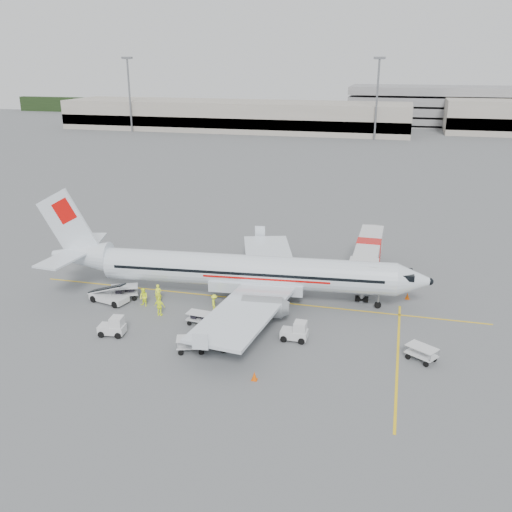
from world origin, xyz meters
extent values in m
plane|color=#56595B|center=(0.00, 0.00, 0.00)|extent=(360.00, 360.00, 0.00)
cube|color=yellow|center=(0.00, 0.00, 0.01)|extent=(44.00, 0.20, 0.01)
cube|color=yellow|center=(14.00, -8.00, 0.01)|extent=(0.20, 20.00, 0.01)
cone|color=#DF5005|center=(14.66, 3.94, 0.33)|extent=(0.41, 0.41, 0.66)
cone|color=#DF5005|center=(-4.10, 20.03, 0.28)|extent=(0.34, 0.34, 0.55)
cone|color=#DF5005|center=(3.97, -13.97, 0.35)|extent=(0.43, 0.43, 0.70)
imported|color=#E1F423|center=(-8.39, -2.77, 0.90)|extent=(0.76, 0.61, 1.80)
imported|color=#E1F423|center=(-9.37, -3.92, 0.88)|extent=(1.03, 0.91, 1.76)
imported|color=#E1F423|center=(-2.58, -3.38, 0.82)|extent=(0.96, 1.21, 1.64)
imported|color=#E1F423|center=(-7.09, -5.49, 0.90)|extent=(1.08, 0.51, 1.80)
camera|label=1|loc=(13.03, -48.92, 22.17)|focal=40.00mm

